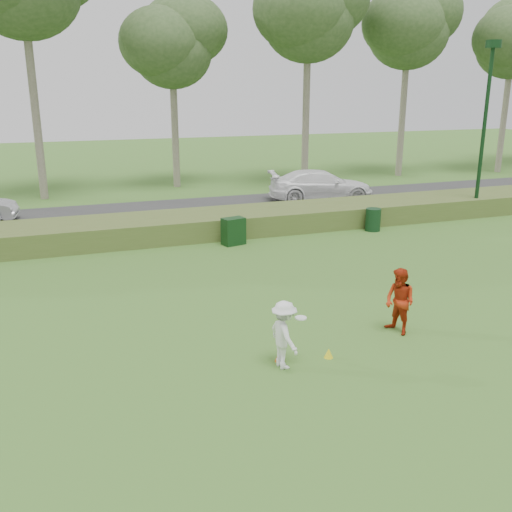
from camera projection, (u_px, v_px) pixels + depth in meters
name	position (u px, v px, depth m)	size (l,w,h in m)	color
ground	(312.00, 352.00, 13.72)	(120.00, 120.00, 0.00)	#356722
reed_strip	(193.00, 225.00, 24.41)	(80.00, 3.00, 0.90)	#455B24
park_road	(170.00, 211.00, 29.04)	(80.00, 6.00, 0.06)	#2D2D2D
lamp_post	(487.00, 99.00, 26.58)	(0.70, 0.70, 8.18)	black
tree_4	(172.00, 44.00, 34.01)	(6.24, 6.24, 11.50)	gray
tree_5	(308.00, 12.00, 34.26)	(7.28, 7.28, 14.00)	gray
tree_6	(409.00, 25.00, 38.13)	(7.02, 7.02, 13.50)	gray
player_white	(284.00, 335.00, 12.78)	(0.88, 1.08, 1.59)	white
player_red	(400.00, 302.00, 14.56)	(0.84, 0.66, 1.73)	#AC290E
cone_orange	(280.00, 356.00, 13.23)	(0.22, 0.22, 0.25)	#DC5E0B
cone_yellow	(329.00, 353.00, 13.41)	(0.22, 0.22, 0.24)	yellow
utility_cabinet	(233.00, 231.00, 22.93)	(0.88, 0.55, 1.10)	#113313
trash_bin	(373.00, 220.00, 25.17)	(0.66, 0.66, 1.00)	black
car_right	(321.00, 185.00, 31.52)	(2.33, 5.74, 1.67)	white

